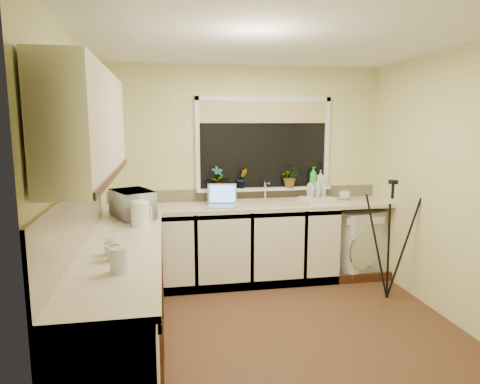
{
  "coord_description": "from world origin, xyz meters",
  "views": [
    {
      "loc": [
        -0.98,
        -3.49,
        1.82
      ],
      "look_at": [
        -0.25,
        0.55,
        1.15
      ],
      "focal_mm": 32.49,
      "sensor_mm": 36.0,
      "label": 1
    }
  ],
  "objects_px": {
    "plant_a": "(218,178)",
    "kettle": "(140,214)",
    "dish_rack": "(317,200)",
    "cup_left": "(113,253)",
    "plant_d": "(290,177)",
    "laptop": "(222,200)",
    "plant_b": "(242,178)",
    "microwave": "(133,204)",
    "glass_jug": "(119,260)",
    "washing_machine": "(354,242)",
    "soap_bottle_green": "(313,177)",
    "tripod": "(390,240)",
    "cup_back": "(345,195)",
    "soap_bottle_clear": "(321,178)",
    "steel_jar": "(110,247)"
  },
  "relations": [
    {
      "from": "plant_a",
      "to": "kettle",
      "type": "bearing_deg",
      "value": -128.38
    },
    {
      "from": "dish_rack",
      "to": "cup_left",
      "type": "bearing_deg",
      "value": -152.8
    },
    {
      "from": "plant_d",
      "to": "cup_left",
      "type": "distance_m",
      "value": 2.7
    },
    {
      "from": "laptop",
      "to": "plant_b",
      "type": "distance_m",
      "value": 0.44
    },
    {
      "from": "dish_rack",
      "to": "cup_left",
      "type": "xyz_separation_m",
      "value": [
        -2.09,
        -1.78,
        0.02
      ]
    },
    {
      "from": "plant_a",
      "to": "cup_left",
      "type": "bearing_deg",
      "value": -115.88
    },
    {
      "from": "cup_left",
      "to": "microwave",
      "type": "bearing_deg",
      "value": 87.6
    },
    {
      "from": "plant_b",
      "to": "glass_jug",
      "type": "bearing_deg",
      "value": -117.71
    },
    {
      "from": "dish_rack",
      "to": "washing_machine",
      "type": "bearing_deg",
      "value": -7.8
    },
    {
      "from": "washing_machine",
      "to": "soap_bottle_green",
      "type": "distance_m",
      "value": 0.93
    },
    {
      "from": "microwave",
      "to": "soap_bottle_green",
      "type": "xyz_separation_m",
      "value": [
        2.06,
        0.67,
        0.14
      ]
    },
    {
      "from": "tripod",
      "to": "plant_b",
      "type": "bearing_deg",
      "value": 147.79
    },
    {
      "from": "dish_rack",
      "to": "plant_a",
      "type": "bearing_deg",
      "value": 156.33
    },
    {
      "from": "kettle",
      "to": "plant_b",
      "type": "distance_m",
      "value": 1.54
    },
    {
      "from": "tripod",
      "to": "soap_bottle_green",
      "type": "height_order",
      "value": "soap_bottle_green"
    },
    {
      "from": "cup_back",
      "to": "plant_b",
      "type": "bearing_deg",
      "value": 172.95
    },
    {
      "from": "dish_rack",
      "to": "microwave",
      "type": "xyz_separation_m",
      "value": [
        -2.04,
        -0.44,
        0.1
      ]
    },
    {
      "from": "laptop",
      "to": "soap_bottle_clear",
      "type": "distance_m",
      "value": 1.28
    },
    {
      "from": "glass_jug",
      "to": "plant_b",
      "type": "bearing_deg",
      "value": 62.29
    },
    {
      "from": "tripod",
      "to": "soap_bottle_clear",
      "type": "relative_size",
      "value": 6.42
    },
    {
      "from": "soap_bottle_clear",
      "to": "steel_jar",
      "type": "bearing_deg",
      "value": -140.1
    },
    {
      "from": "laptop",
      "to": "microwave",
      "type": "bearing_deg",
      "value": -147.54
    },
    {
      "from": "plant_d",
      "to": "soap_bottle_green",
      "type": "xyz_separation_m",
      "value": [
        0.29,
        0.03,
        -0.01
      ]
    },
    {
      "from": "laptop",
      "to": "plant_d",
      "type": "bearing_deg",
      "value": 25.48
    },
    {
      "from": "laptop",
      "to": "steel_jar",
      "type": "distance_m",
      "value": 1.9
    },
    {
      "from": "microwave",
      "to": "cup_left",
      "type": "bearing_deg",
      "value": 152.73
    },
    {
      "from": "glass_jug",
      "to": "cup_back",
      "type": "height_order",
      "value": "glass_jug"
    },
    {
      "from": "plant_a",
      "to": "cup_left",
      "type": "height_order",
      "value": "plant_a"
    },
    {
      "from": "kettle",
      "to": "soap_bottle_clear",
      "type": "xyz_separation_m",
      "value": [
        2.07,
        1.05,
        0.14
      ]
    },
    {
      "from": "laptop",
      "to": "glass_jug",
      "type": "distance_m",
      "value": 2.19
    },
    {
      "from": "kettle",
      "to": "cup_back",
      "type": "bearing_deg",
      "value": 21.34
    },
    {
      "from": "tripod",
      "to": "soap_bottle_clear",
      "type": "xyz_separation_m",
      "value": [
        -0.4,
        0.95,
        0.53
      ]
    },
    {
      "from": "microwave",
      "to": "plant_a",
      "type": "height_order",
      "value": "plant_a"
    },
    {
      "from": "tripod",
      "to": "plant_a",
      "type": "xyz_separation_m",
      "value": [
        -1.65,
        0.94,
        0.56
      ]
    },
    {
      "from": "steel_jar",
      "to": "cup_left",
      "type": "relative_size",
      "value": 1.01
    },
    {
      "from": "washing_machine",
      "to": "glass_jug",
      "type": "relative_size",
      "value": 5.02
    },
    {
      "from": "kettle",
      "to": "dish_rack",
      "type": "height_order",
      "value": "kettle"
    },
    {
      "from": "dish_rack",
      "to": "steel_jar",
      "type": "relative_size",
      "value": 3.29
    },
    {
      "from": "steel_jar",
      "to": "soap_bottle_green",
      "type": "bearing_deg",
      "value": 41.1
    },
    {
      "from": "plant_d",
      "to": "cup_back",
      "type": "xyz_separation_m",
      "value": [
        0.64,
        -0.12,
        -0.22
      ]
    },
    {
      "from": "soap_bottle_clear",
      "to": "tripod",
      "type": "bearing_deg",
      "value": -67.07
    },
    {
      "from": "washing_machine",
      "to": "plant_b",
      "type": "distance_m",
      "value": 1.56
    },
    {
      "from": "laptop",
      "to": "steel_jar",
      "type": "bearing_deg",
      "value": -112.9
    },
    {
      "from": "dish_rack",
      "to": "soap_bottle_clear",
      "type": "xyz_separation_m",
      "value": [
        0.12,
        0.22,
        0.22
      ]
    },
    {
      "from": "glass_jug",
      "to": "steel_jar",
      "type": "xyz_separation_m",
      "value": [
        -0.1,
        0.39,
        -0.02
      ]
    },
    {
      "from": "glass_jug",
      "to": "plant_b",
      "type": "distance_m",
      "value": 2.56
    },
    {
      "from": "dish_rack",
      "to": "plant_d",
      "type": "height_order",
      "value": "plant_d"
    },
    {
      "from": "soap_bottle_green",
      "to": "glass_jug",
      "type": "bearing_deg",
      "value": -132.25
    },
    {
      "from": "dish_rack",
      "to": "plant_d",
      "type": "bearing_deg",
      "value": 130.58
    },
    {
      "from": "plant_d",
      "to": "soap_bottle_clear",
      "type": "bearing_deg",
      "value": 3.66
    }
  ]
}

